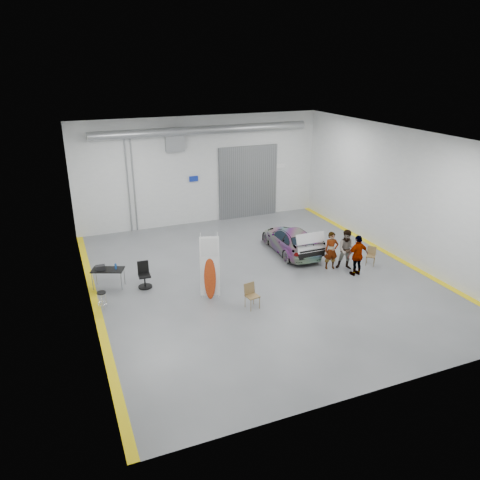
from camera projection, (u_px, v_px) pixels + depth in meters
name	position (u px, v px, depth m)	size (l,w,h in m)	color
ground	(260.00, 277.00, 20.20)	(16.00, 16.00, 0.00)	slate
room_shell	(246.00, 173.00, 20.73)	(14.02, 16.18, 6.01)	silver
sedan_car	(291.00, 240.00, 22.66)	(1.71, 4.20, 1.22)	silver
person_a	(331.00, 250.00, 20.76)	(0.63, 0.41, 1.73)	#845948
person_b	(347.00, 250.00, 20.70)	(0.90, 0.69, 1.84)	#435E7C
person_c	(358.00, 255.00, 20.11)	(1.06, 0.44, 1.83)	#A97038
surfboard_display	(212.00, 272.00, 18.08)	(0.74, 0.39, 2.73)	white
folding_chair_near	(252.00, 301.00, 17.62)	(0.53, 0.55, 0.96)	brown
folding_chair_far	(370.00, 259.00, 21.35)	(0.55, 0.62, 0.83)	brown
shop_stool	(102.00, 300.00, 17.55)	(0.35, 0.35, 0.69)	black
work_table	(106.00, 269.00, 19.02)	(1.43, 1.08, 1.05)	gray
office_chair	(144.00, 276.00, 19.18)	(0.58, 0.58, 1.08)	black
trunk_lid	(311.00, 241.00, 20.83)	(1.42, 0.86, 0.04)	silver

